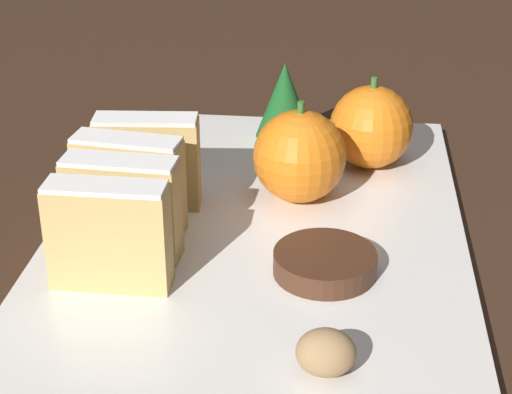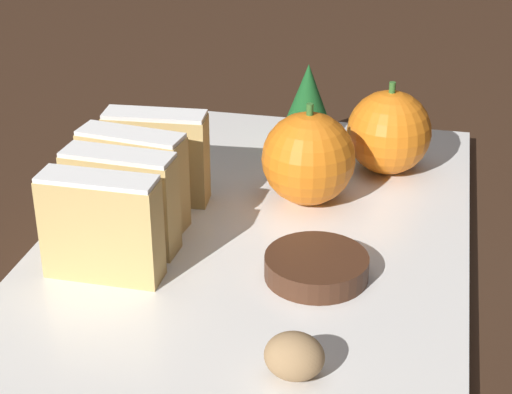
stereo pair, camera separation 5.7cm
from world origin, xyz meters
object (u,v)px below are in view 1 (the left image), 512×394
(orange_near, at_px, (300,156))
(walnut, at_px, (326,353))
(orange_far, at_px, (371,127))
(chocolate_cookie, at_px, (325,263))

(orange_near, distance_m, walnut, 0.21)
(orange_far, height_order, chocolate_cookie, orange_far)
(orange_near, distance_m, orange_far, 0.08)
(orange_near, xyz_separation_m, orange_far, (0.05, 0.07, -0.00))
(orange_far, distance_m, walnut, 0.27)
(orange_far, height_order, walnut, orange_far)
(walnut, bearing_deg, chocolate_cookie, 92.30)
(orange_near, xyz_separation_m, walnut, (0.03, -0.20, -0.02))
(orange_far, distance_m, chocolate_cookie, 0.17)
(orange_near, height_order, chocolate_cookie, orange_near)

